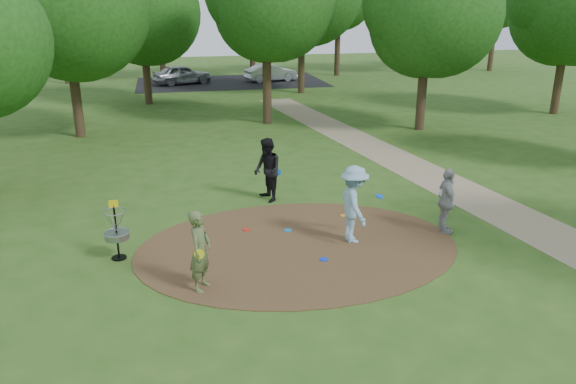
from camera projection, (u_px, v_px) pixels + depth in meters
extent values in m
plane|color=#2D5119|center=(298.00, 247.00, 14.58)|extent=(100.00, 100.00, 0.00)
cylinder|color=#47301C|center=(298.00, 246.00, 14.58)|extent=(8.40, 8.40, 0.02)
cube|color=#8C7A5B|center=(483.00, 202.00, 17.76)|extent=(7.55, 39.89, 0.01)
cube|color=black|center=(231.00, 82.00, 42.64)|extent=(14.00, 8.00, 0.01)
imported|color=#556339|center=(200.00, 251.00, 12.19)|extent=(0.70, 0.80, 1.85)
cylinder|color=yellow|center=(199.00, 254.00, 11.91)|extent=(0.22, 0.08, 0.22)
imported|color=#89B3CC|center=(354.00, 204.00, 14.60)|extent=(0.79, 1.35, 2.07)
cylinder|color=blue|center=(380.00, 196.00, 14.68)|extent=(0.31, 0.31, 0.08)
imported|color=black|center=(267.00, 170.00, 17.58)|extent=(0.97, 1.13, 2.02)
cylinder|color=blue|center=(278.00, 172.00, 17.73)|extent=(0.23, 0.11, 0.22)
imported|color=#9C9D9F|center=(446.00, 201.00, 15.18)|extent=(0.61, 1.13, 1.83)
cylinder|color=white|center=(443.00, 193.00, 15.07)|extent=(0.23, 0.09, 0.22)
cylinder|color=#197ECC|center=(288.00, 230.00, 15.54)|extent=(0.22, 0.22, 0.02)
cylinder|color=#0C32D2|center=(324.00, 259.00, 13.81)|extent=(0.22, 0.22, 0.02)
cylinder|color=red|center=(247.00, 230.00, 15.58)|extent=(0.22, 0.22, 0.02)
imported|color=#94959B|center=(182.00, 74.00, 41.42)|extent=(4.52, 2.91, 1.43)
imported|color=#B4B7BD|center=(271.00, 73.00, 42.81)|extent=(4.15, 2.14, 1.30)
cylinder|color=orange|center=(344.00, 216.00, 16.58)|extent=(0.22, 0.22, 0.02)
cylinder|color=black|center=(117.00, 233.00, 13.71)|extent=(0.05, 0.05, 1.35)
cylinder|color=black|center=(119.00, 258.00, 13.93)|extent=(0.36, 0.36, 0.04)
cylinder|color=gray|center=(117.00, 235.00, 13.73)|extent=(0.60, 0.60, 0.16)
torus|color=gray|center=(117.00, 232.00, 13.70)|extent=(0.63, 0.63, 0.03)
torus|color=gray|center=(114.00, 212.00, 13.52)|extent=(0.58, 0.58, 0.02)
cube|color=yellow|center=(113.00, 204.00, 13.46)|extent=(0.22, 0.02, 0.18)
cylinder|color=#332316|center=(76.00, 96.00, 25.42)|extent=(0.44, 0.44, 3.80)
sphere|color=#1A4412|center=(65.00, 11.00, 24.21)|extent=(6.43, 6.43, 6.43)
cylinder|color=#332316|center=(267.00, 82.00, 28.13)|extent=(0.44, 0.44, 4.18)
sphere|color=#1A4412|center=(266.00, 5.00, 26.92)|extent=(5.73, 5.73, 5.73)
cylinder|color=#332316|center=(422.00, 92.00, 26.90)|extent=(0.44, 0.44, 3.61)
sphere|color=#1A4412|center=(428.00, 19.00, 25.79)|extent=(5.71, 5.71, 5.71)
cylinder|color=#332316|center=(147.00, 75.00, 33.47)|extent=(0.44, 0.44, 3.42)
sphere|color=#1A4412|center=(142.00, 17.00, 32.37)|extent=(5.92, 5.92, 5.92)
cylinder|color=#332316|center=(301.00, 60.00, 37.21)|extent=(0.44, 0.44, 4.37)
cylinder|color=#332316|center=(559.00, 79.00, 30.56)|extent=(0.44, 0.44, 3.80)
sphere|color=#1A4412|center=(570.00, 10.00, 29.38)|extent=(6.12, 6.12, 6.12)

